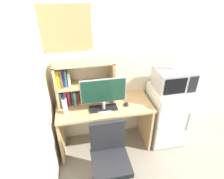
% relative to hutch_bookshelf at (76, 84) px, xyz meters
% --- Properties ---
extents(wall_back, '(6.40, 0.04, 2.60)m').
position_rel_hutch_bookshelf_xyz_m(wall_back, '(1.66, 0.14, 0.25)').
color(wall_back, silver).
rests_on(wall_back, ground_plane).
extents(wall_left, '(0.04, 4.40, 2.60)m').
position_rel_hutch_bookshelf_xyz_m(wall_left, '(-0.36, -1.48, 0.25)').
color(wall_left, silver).
rests_on(wall_left, ground_plane).
extents(desk, '(1.29, 0.56, 0.76)m').
position_rel_hutch_bookshelf_xyz_m(desk, '(0.35, -0.16, -0.52)').
color(desk, tan).
rests_on(desk, ground_plane).
extents(hutch_bookshelf, '(0.76, 0.27, 0.58)m').
position_rel_hutch_bookshelf_xyz_m(hutch_bookshelf, '(0.00, 0.00, 0.00)').
color(hutch_bookshelf, tan).
rests_on(hutch_bookshelf, desk).
extents(monitor, '(0.57, 0.21, 0.45)m').
position_rel_hutch_bookshelf_xyz_m(monitor, '(0.33, -0.26, -0.03)').
color(monitor, '#B7B7BC').
rests_on(monitor, desk).
extents(keyboard, '(0.37, 0.14, 0.02)m').
position_rel_hutch_bookshelf_xyz_m(keyboard, '(0.32, -0.24, -0.28)').
color(keyboard, black).
rests_on(keyboard, desk).
extents(computer_mouse, '(0.06, 0.08, 0.04)m').
position_rel_hutch_bookshelf_xyz_m(computer_mouse, '(0.64, -0.23, -0.27)').
color(computer_mouse, black).
rests_on(computer_mouse, desk).
extents(water_bottle, '(0.06, 0.06, 0.24)m').
position_rel_hutch_bookshelf_xyz_m(water_bottle, '(-0.16, -0.24, -0.17)').
color(water_bottle, silver).
rests_on(water_bottle, desk).
extents(mini_fridge, '(0.54, 0.54, 0.92)m').
position_rel_hutch_bookshelf_xyz_m(mini_fridge, '(1.30, -0.18, -0.59)').
color(mini_fridge, white).
rests_on(mini_fridge, ground_plane).
extents(microwave, '(0.50, 0.38, 0.29)m').
position_rel_hutch_bookshelf_xyz_m(microwave, '(1.30, -0.17, 0.02)').
color(microwave, '#ADADB2').
rests_on(microwave, mini_fridge).
extents(desk_fan, '(0.20, 0.11, 0.28)m').
position_rel_hutch_bookshelf_xyz_m(desk_fan, '(1.32, -0.18, 0.32)').
color(desk_fan, silver).
rests_on(desk_fan, microwave).
extents(desk_chair, '(0.49, 0.49, 0.88)m').
position_rel_hutch_bookshelf_xyz_m(desk_chair, '(0.30, -0.78, -0.66)').
color(desk_chair, black).
rests_on(desk_chair, ground_plane).
extents(wall_corkboard, '(0.65, 0.02, 0.53)m').
position_rel_hutch_bookshelf_xyz_m(wall_corkboard, '(-0.06, 0.11, 0.69)').
color(wall_corkboard, tan).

